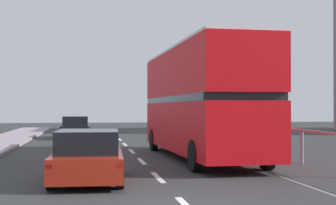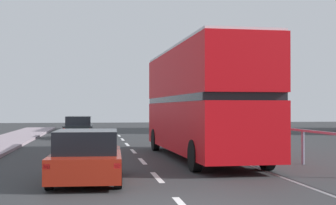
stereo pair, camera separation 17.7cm
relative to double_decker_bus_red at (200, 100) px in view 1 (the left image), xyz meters
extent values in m
cube|color=silver|center=(-2.36, -4.99, -2.30)|extent=(0.16, 2.25, 0.01)
cube|color=silver|center=(-2.36, -0.59, -2.30)|extent=(0.16, 2.25, 0.01)
cube|color=silver|center=(-2.36, 3.80, -2.30)|extent=(0.16, 2.25, 0.01)
cube|color=silver|center=(-2.36, 8.20, -2.30)|extent=(0.16, 2.25, 0.01)
cube|color=silver|center=(-2.36, 12.60, -2.30)|extent=(0.16, 2.25, 0.01)
cube|color=silver|center=(-2.36, 16.99, -2.30)|extent=(0.16, 2.25, 0.01)
cube|color=silver|center=(1.17, -0.70, -2.30)|extent=(0.12, 46.00, 0.01)
cube|color=gray|center=(3.13, -0.70, -1.12)|extent=(0.08, 42.00, 0.08)
cylinder|color=gray|center=(3.13, -2.45, -1.71)|extent=(0.10, 0.10, 1.19)
cylinder|color=gray|center=(3.13, 1.05, -1.71)|extent=(0.10, 0.10, 1.19)
cylinder|color=gray|center=(3.13, 4.55, -1.71)|extent=(0.10, 0.10, 1.19)
cylinder|color=gray|center=(3.13, 8.05, -1.71)|extent=(0.10, 0.10, 1.19)
cylinder|color=gray|center=(3.13, 11.55, -1.71)|extent=(0.10, 0.10, 1.19)
cylinder|color=gray|center=(3.13, 15.05, -1.71)|extent=(0.10, 0.10, 1.19)
cylinder|color=gray|center=(3.13, 18.55, -1.71)|extent=(0.10, 0.10, 1.19)
cube|color=red|center=(0.00, -0.01, -1.03)|extent=(2.90, 11.13, 1.85)
cube|color=black|center=(0.00, -0.01, 0.01)|extent=(2.90, 10.68, 0.24)
cube|color=red|center=(0.00, -0.01, 1.01)|extent=(2.90, 11.13, 1.77)
cube|color=silver|center=(0.00, -0.01, 1.95)|extent=(2.84, 10.90, 0.10)
cube|color=black|center=(-0.18, 5.49, -0.94)|extent=(2.29, 0.11, 1.29)
cube|color=yellow|center=(-0.18, 5.49, 1.46)|extent=(1.52, 0.09, 0.28)
cylinder|color=black|center=(-1.30, 4.08, -1.81)|extent=(0.31, 1.01, 1.00)
cylinder|color=black|center=(1.04, 4.15, -1.81)|extent=(0.31, 1.01, 1.00)
cylinder|color=black|center=(-1.04, -3.97, -1.81)|extent=(0.31, 1.01, 1.00)
cylinder|color=black|center=(1.30, -3.89, -1.81)|extent=(0.31, 1.01, 1.00)
cube|color=maroon|center=(-4.33, -5.46, -1.82)|extent=(1.98, 4.26, 0.61)
cube|color=black|center=(-4.33, -5.67, -1.22)|extent=(1.68, 2.37, 0.59)
cube|color=red|center=(-5.21, -7.49, -1.67)|extent=(0.16, 0.07, 0.12)
cube|color=red|center=(-3.61, -7.56, -1.67)|extent=(0.16, 0.07, 0.12)
cylinder|color=black|center=(-5.09, -4.03, -1.99)|extent=(0.23, 0.65, 0.64)
cylinder|color=black|center=(-3.45, -4.10, -1.99)|extent=(0.23, 0.65, 0.64)
cylinder|color=black|center=(-5.21, -6.82, -1.99)|extent=(0.23, 0.65, 0.64)
cylinder|color=black|center=(-3.56, -6.89, -1.99)|extent=(0.23, 0.65, 0.64)
cube|color=black|center=(-5.14, 14.44, -1.79)|extent=(1.84, 4.56, 0.68)
cube|color=black|center=(-5.14, 14.21, -1.15)|extent=(1.60, 2.51, 0.59)
cube|color=red|center=(-5.95, 12.20, -1.62)|extent=(0.16, 0.06, 0.12)
cube|color=red|center=(-4.36, 12.19, -1.62)|extent=(0.16, 0.06, 0.12)
cylinder|color=black|center=(-5.93, 16.02, -1.99)|extent=(0.21, 0.64, 0.64)
cylinder|color=black|center=(-4.30, 16.00, -1.99)|extent=(0.21, 0.64, 0.64)
cylinder|color=black|center=(-5.97, 12.87, -1.99)|extent=(0.21, 0.64, 0.64)
cylinder|color=black|center=(-4.34, 12.86, -1.99)|extent=(0.21, 0.64, 0.64)
camera|label=1|loc=(-4.32, -19.26, -0.33)|focal=53.93mm
camera|label=2|loc=(-4.15, -19.29, -0.33)|focal=53.93mm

